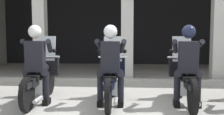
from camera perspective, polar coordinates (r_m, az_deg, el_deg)
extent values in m
plane|color=#A8A59E|center=(8.96, 1.25, -4.08)|extent=(80.00, 80.00, 0.00)
cube|color=black|center=(12.66, 3.33, 5.60)|extent=(11.33, 0.24, 3.02)
cube|color=beige|center=(8.94, -13.83, 4.06)|extent=(0.35, 0.36, 2.58)
cube|color=beige|center=(8.52, 3.01, 4.14)|extent=(0.35, 0.36, 2.58)
cube|color=beige|center=(8.86, 20.00, 3.87)|extent=(0.35, 0.36, 2.58)
cube|color=#B7B5AD|center=(8.15, 2.90, -4.63)|extent=(10.93, 0.24, 0.12)
cylinder|color=black|center=(6.84, -12.23, -4.50)|extent=(0.09, 0.64, 0.64)
cylinder|color=black|center=(5.54, -16.28, -6.98)|extent=(0.09, 0.64, 0.64)
cube|color=black|center=(6.81, -12.26, -2.78)|extent=(0.14, 0.44, 0.08)
cube|color=silver|center=(6.13, -14.19, -5.24)|extent=(0.28, 0.44, 0.28)
cube|color=black|center=(6.15, -14.08, -3.97)|extent=(0.18, 1.24, 0.16)
ellipsoid|color=black|center=(6.33, -13.50, -2.04)|extent=(0.26, 0.48, 0.22)
cube|color=black|center=(5.97, -14.63, -3.58)|extent=(0.24, 0.52, 0.10)
cube|color=black|center=(5.56, -16.12, -5.08)|extent=(0.16, 0.48, 0.10)
cylinder|color=silver|center=(6.75, -12.41, -2.58)|extent=(0.05, 0.24, 0.53)
cube|color=black|center=(6.67, -12.58, -1.46)|extent=(0.52, 0.16, 0.44)
sphere|color=silver|center=(6.77, -12.35, -1.19)|extent=(0.18, 0.18, 0.18)
cube|color=silver|center=(6.62, -12.70, 1.74)|extent=(0.40, 0.14, 0.54)
cylinder|color=silver|center=(6.56, -12.87, 0.17)|extent=(0.62, 0.04, 0.04)
cylinder|color=silver|center=(5.81, -14.09, -7.80)|extent=(0.07, 0.55, 0.07)
cube|color=black|center=(5.91, -14.78, 0.22)|extent=(0.36, 0.22, 0.60)
cube|color=#591414|center=(6.02, -14.42, 0.52)|extent=(0.05, 0.02, 0.32)
sphere|color=tan|center=(5.90, -14.83, 4.64)|extent=(0.21, 0.21, 0.21)
sphere|color=silver|center=(5.90, -14.84, 4.93)|extent=(0.26, 0.26, 0.26)
cylinder|color=black|center=(5.92, -13.36, -2.76)|extent=(0.26, 0.29, 0.17)
cylinder|color=black|center=(5.95, -12.75, -5.39)|extent=(0.12, 0.12, 0.53)
cube|color=black|center=(6.02, -12.65, -8.41)|extent=(0.11, 0.26, 0.12)
cylinder|color=black|center=(6.01, -15.91, -2.70)|extent=(0.26, 0.29, 0.17)
cylinder|color=black|center=(6.07, -16.38, -5.26)|extent=(0.12, 0.12, 0.53)
cube|color=black|center=(6.15, -16.26, -8.22)|extent=(0.11, 0.26, 0.12)
cylinder|color=black|center=(6.05, -12.15, 2.20)|extent=(0.19, 0.48, 0.31)
sphere|color=black|center=(6.24, -11.25, 1.31)|extent=(0.09, 0.09, 0.09)
cylinder|color=black|center=(6.18, -16.08, 2.18)|extent=(0.19, 0.48, 0.31)
sphere|color=black|center=(6.40, -15.75, 1.31)|extent=(0.09, 0.09, 0.09)
cylinder|color=black|center=(6.56, 0.27, -4.80)|extent=(0.09, 0.64, 0.64)
cylinder|color=black|center=(5.20, -0.72, -7.58)|extent=(0.09, 0.64, 0.64)
cube|color=black|center=(6.53, 0.27, -3.01)|extent=(0.14, 0.44, 0.08)
cube|color=silver|center=(5.82, -0.20, -5.64)|extent=(0.28, 0.44, 0.28)
cube|color=black|center=(5.84, -0.17, -4.30)|extent=(0.18, 1.24, 0.16)
ellipsoid|color=black|center=(6.03, -0.02, -2.26)|extent=(0.26, 0.48, 0.22)
cube|color=black|center=(5.66, -0.30, -3.91)|extent=(0.24, 0.52, 0.10)
cube|color=black|center=(5.22, -0.67, -5.55)|extent=(0.16, 0.48, 0.10)
cylinder|color=silver|center=(6.47, 0.24, -2.80)|extent=(0.05, 0.24, 0.53)
cube|color=black|center=(6.39, 0.21, -1.64)|extent=(0.52, 0.16, 0.44)
sphere|color=silver|center=(6.48, 0.26, -1.35)|extent=(0.18, 0.18, 0.18)
cube|color=silver|center=(6.33, 0.20, 1.71)|extent=(0.40, 0.14, 0.54)
cylinder|color=silver|center=(6.27, 0.15, 0.06)|extent=(0.62, 0.04, 0.04)
cylinder|color=silver|center=(5.51, 0.79, -8.35)|extent=(0.07, 0.55, 0.07)
cube|color=black|center=(5.58, -0.31, 0.10)|extent=(0.36, 0.22, 0.60)
cube|color=black|center=(5.70, -0.23, 0.42)|extent=(0.05, 0.02, 0.32)
sphere|color=#936B51|center=(5.58, -0.30, 4.78)|extent=(0.21, 0.21, 0.21)
sphere|color=silver|center=(5.58, -0.30, 5.09)|extent=(0.26, 0.26, 0.26)
cylinder|color=black|center=(5.63, 1.12, -3.03)|extent=(0.26, 0.29, 0.17)
cylinder|color=black|center=(5.68, 1.73, -5.78)|extent=(0.12, 0.12, 0.53)
cube|color=black|center=(5.76, 1.72, -8.93)|extent=(0.11, 0.26, 0.12)
cylinder|color=black|center=(5.65, -1.72, -3.00)|extent=(0.26, 0.29, 0.17)
cylinder|color=black|center=(5.71, -2.31, -5.72)|extent=(0.12, 0.12, 0.53)
cube|color=black|center=(5.79, -2.29, -8.86)|extent=(0.11, 0.26, 0.12)
cylinder|color=black|center=(5.79, 2.03, 2.18)|extent=(0.19, 0.48, 0.31)
sphere|color=black|center=(6.00, 2.47, 1.25)|extent=(0.09, 0.09, 0.09)
cylinder|color=black|center=(5.82, -2.31, 2.20)|extent=(0.19, 0.48, 0.31)
sphere|color=black|center=(6.04, -2.47, 1.27)|extent=(0.09, 0.09, 0.09)
cylinder|color=black|center=(6.69, 13.12, -4.75)|extent=(0.09, 0.64, 0.64)
cylinder|color=black|center=(5.34, 15.52, -7.43)|extent=(0.09, 0.64, 0.64)
cube|color=black|center=(6.65, 13.16, -2.99)|extent=(0.14, 0.44, 0.08)
cube|color=silver|center=(5.95, 14.28, -5.57)|extent=(0.28, 0.44, 0.28)
cube|color=black|center=(5.98, 14.23, -4.25)|extent=(0.18, 1.24, 0.16)
ellipsoid|color=#1E2338|center=(6.16, 13.90, -2.26)|extent=(0.26, 0.48, 0.22)
cube|color=black|center=(5.79, 14.56, -3.87)|extent=(0.24, 0.52, 0.10)
cube|color=black|center=(5.36, 15.44, -5.45)|extent=(0.16, 0.48, 0.10)
cylinder|color=silver|center=(6.59, 13.25, -2.79)|extent=(0.05, 0.24, 0.53)
cube|color=black|center=(6.51, 13.36, -1.65)|extent=(0.52, 0.16, 0.44)
sphere|color=silver|center=(6.61, 13.23, -1.37)|extent=(0.18, 0.18, 0.18)
cube|color=silver|center=(6.46, 13.47, 1.63)|extent=(0.40, 0.14, 0.54)
cylinder|color=silver|center=(6.39, 13.55, 0.01)|extent=(0.62, 0.04, 0.04)
cylinder|color=silver|center=(5.68, 16.07, -8.15)|extent=(0.07, 0.55, 0.07)
cube|color=black|center=(5.72, 14.69, 0.05)|extent=(0.36, 0.22, 0.60)
cube|color=black|center=(5.84, 14.48, 0.36)|extent=(0.05, 0.02, 0.32)
sphere|color=tan|center=(5.72, 14.77, 4.62)|extent=(0.21, 0.21, 0.21)
sphere|color=#191E38|center=(5.72, 14.78, 4.92)|extent=(0.26, 0.26, 0.26)
cylinder|color=black|center=(5.80, 15.94, -2.98)|extent=(0.26, 0.29, 0.17)
cylinder|color=black|center=(5.86, 16.44, -5.64)|extent=(0.12, 0.12, 0.53)
cube|color=black|center=(5.94, 16.34, -8.70)|extent=(0.11, 0.26, 0.12)
cylinder|color=black|center=(5.75, 13.21, -2.99)|extent=(0.26, 0.29, 0.17)
cylinder|color=black|center=(5.79, 12.56, -5.69)|extent=(0.12, 0.12, 0.53)
cube|color=black|center=(5.87, 12.48, -8.78)|extent=(0.11, 0.26, 0.12)
cylinder|color=black|center=(5.97, 16.40, 2.06)|extent=(0.19, 0.48, 0.31)
sphere|color=black|center=(6.20, 16.32, 1.16)|extent=(0.09, 0.09, 0.09)
cylinder|color=black|center=(5.90, 12.22, 2.12)|extent=(0.19, 0.48, 0.31)
sphere|color=black|center=(6.10, 11.55, 1.21)|extent=(0.09, 0.09, 0.09)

